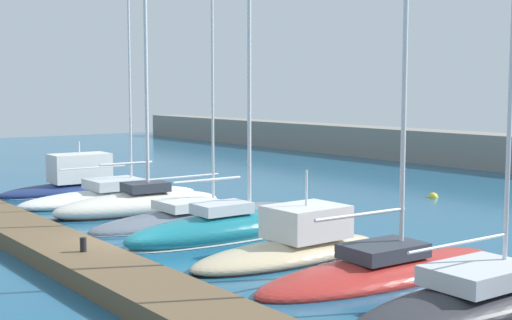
# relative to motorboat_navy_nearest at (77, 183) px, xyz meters

# --- Properties ---
(ground_plane) EXTENTS (120.00, 120.00, 0.00)m
(ground_plane) POSITION_rel_motorboat_navy_nearest_xyz_m (14.52, -4.41, -0.55)
(ground_plane) COLOR #1E567A
(dock_pier) EXTENTS (36.13, 2.27, 0.58)m
(dock_pier) POSITION_rel_motorboat_navy_nearest_xyz_m (14.52, -6.28, -0.26)
(dock_pier) COLOR brown
(dock_pier) RESTS_ON ground_plane
(motorboat_navy_nearest) EXTENTS (2.62, 8.11, 3.04)m
(motorboat_navy_nearest) POSITION_rel_motorboat_navy_nearest_xyz_m (0.00, 0.00, 0.00)
(motorboat_navy_nearest) COLOR navy
(motorboat_navy_nearest) RESTS_ON ground_plane
(sailboat_white_second) EXTENTS (3.06, 9.36, 15.29)m
(sailboat_white_second) POSITION_rel_motorboat_navy_nearest_xyz_m (3.87, 0.21, -0.27)
(sailboat_white_second) COLOR white
(sailboat_white_second) RESTS_ON ground_plane
(sailboat_ivory_third) EXTENTS (2.69, 8.18, 13.44)m
(sailboat_ivory_third) POSITION_rel_motorboat_navy_nearest_xyz_m (7.36, -0.08, -0.15)
(sailboat_ivory_third) COLOR silver
(sailboat_ivory_third) RESTS_ON ground_plane
(sailboat_slate_fourth) EXTENTS (3.10, 10.48, 18.68)m
(sailboat_slate_fourth) POSITION_rel_motorboat_navy_nearest_xyz_m (10.74, 1.05, -0.40)
(sailboat_slate_fourth) COLOR slate
(sailboat_slate_fourth) RESTS_ON ground_plane
(sailboat_teal_fifth) EXTENTS (2.37, 8.41, 15.76)m
(sailboat_teal_fifth) POSITION_rel_motorboat_navy_nearest_xyz_m (14.20, -0.10, -0.15)
(sailboat_teal_fifth) COLOR #19707F
(sailboat_teal_fifth) RESTS_ON ground_plane
(motorboat_sand_sixth) EXTENTS (2.66, 7.63, 3.17)m
(motorboat_sand_sixth) POSITION_rel_motorboat_navy_nearest_xyz_m (18.15, -0.10, -0.17)
(motorboat_sand_sixth) COLOR beige
(motorboat_sand_sixth) RESTS_ON ground_plane
(sailboat_red_seventh) EXTENTS (3.24, 9.38, 15.31)m
(sailboat_red_seventh) POSITION_rel_motorboat_navy_nearest_xyz_m (21.53, 0.62, -0.36)
(sailboat_red_seventh) COLOR #B72D28
(sailboat_red_seventh) RESTS_ON ground_plane
(sailboat_charcoal_eighth) EXTENTS (2.80, 9.05, 14.60)m
(sailboat_charcoal_eighth) POSITION_rel_motorboat_navy_nearest_xyz_m (25.28, 0.16, -0.23)
(sailboat_charcoal_eighth) COLOR #2D2D33
(sailboat_charcoal_eighth) RESTS_ON ground_plane
(mooring_buoy_yellow) EXTENTS (0.52, 0.52, 0.52)m
(mooring_buoy_yellow) POSITION_rel_motorboat_navy_nearest_xyz_m (12.52, 13.93, -0.55)
(mooring_buoy_yellow) COLOR yellow
(mooring_buoy_yellow) RESTS_ON ground_plane
(dock_bollard) EXTENTS (0.20, 0.20, 0.44)m
(dock_bollard) POSITION_rel_motorboat_navy_nearest_xyz_m (15.53, -6.28, 0.25)
(dock_bollard) COLOR black
(dock_bollard) RESTS_ON dock_pier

